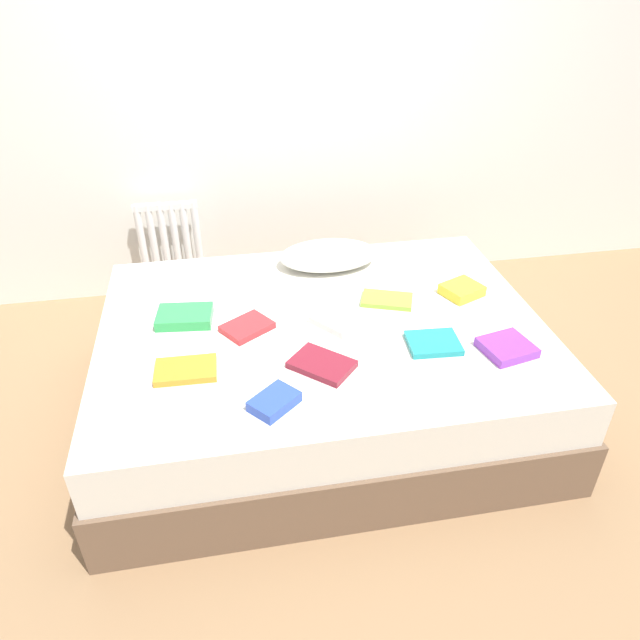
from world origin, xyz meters
name	(u,v)px	position (x,y,z in m)	size (l,w,h in m)	color
ground_plane	(322,406)	(0.00, 0.00, 0.00)	(8.00, 8.00, 0.00)	#93704C
back_wall	(278,54)	(0.00, 1.35, 1.40)	(6.00, 0.10, 2.80)	silver
bed	(322,367)	(0.00, 0.00, 0.25)	(2.00, 1.50, 0.50)	brown
radiator	(171,246)	(-0.72, 1.20, 0.36)	(0.37, 0.04, 0.56)	white
pillow	(328,255)	(0.13, 0.53, 0.56)	(0.51, 0.31, 0.12)	white
textbook_maroon	(322,364)	(-0.06, -0.32, 0.51)	(0.24, 0.17, 0.03)	maroon
textbook_teal	(433,343)	(0.43, -0.26, 0.51)	(0.22, 0.18, 0.03)	teal
textbook_red	(247,328)	(-0.33, 0.00, 0.51)	(0.20, 0.15, 0.03)	red
textbook_purple	(507,348)	(0.72, -0.35, 0.52)	(0.20, 0.18, 0.04)	purple
textbook_orange	(186,370)	(-0.60, -0.26, 0.51)	(0.24, 0.16, 0.03)	orange
textbook_lime	(387,300)	(0.33, 0.12, 0.51)	(0.24, 0.14, 0.02)	#8CC638
textbook_white	(337,321)	(0.06, -0.02, 0.52)	(0.20, 0.16, 0.03)	white
textbook_green	(185,317)	(-0.60, 0.12, 0.52)	(0.24, 0.17, 0.05)	green
textbook_blue	(274,402)	(-0.27, -0.52, 0.52)	(0.17, 0.12, 0.04)	#2847B7
textbook_yellow	(462,290)	(0.71, 0.12, 0.53)	(0.17, 0.15, 0.05)	yellow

